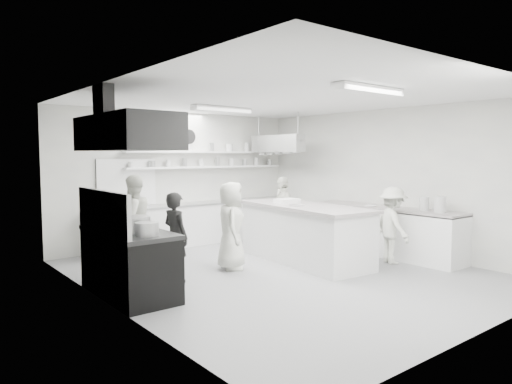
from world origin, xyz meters
TOP-DOWN VIEW (x-y plane):
  - floor at (0.00, 0.00)m, footprint 6.00×7.00m
  - ceiling at (0.00, 0.00)m, footprint 6.00×7.00m
  - wall_back at (0.00, 3.50)m, footprint 6.00×0.04m
  - wall_front at (0.00, -3.50)m, footprint 6.00×0.04m
  - wall_left at (-3.00, 0.00)m, footprint 0.04×7.00m
  - wall_right at (3.00, 0.00)m, footprint 0.04×7.00m
  - stove at (-2.60, 0.40)m, footprint 0.80×1.80m
  - exhaust_hood at (-2.60, 0.40)m, footprint 0.85×2.00m
  - back_counter at (0.30, 3.20)m, footprint 5.00×0.60m
  - shelf_lower at (0.70, 3.37)m, footprint 4.20×0.26m
  - shelf_upper at (0.70, 3.37)m, footprint 4.20×0.26m
  - pass_through_window at (-1.30, 3.48)m, footprint 1.30×0.04m
  - wall_clock at (0.20, 3.46)m, footprint 0.32×0.05m
  - right_counter at (2.65, -0.20)m, footprint 0.74×3.30m
  - pot_rack at (2.00, 2.40)m, footprint 0.30×1.60m
  - light_fixture_front at (0.00, -1.80)m, footprint 1.30×0.25m
  - light_fixture_rear at (0.00, 1.80)m, footprint 1.30×0.25m
  - prep_island at (0.92, 0.38)m, footprint 1.31×2.90m
  - stove_pot at (-2.60, 0.21)m, footprint 0.46×0.46m
  - cook_stove at (-1.70, 0.65)m, footprint 0.41×0.57m
  - cook_back at (-1.69, 2.31)m, footprint 0.93×0.79m
  - cook_island_left at (-0.54, 0.74)m, footprint 0.83×0.91m
  - cook_island_right at (1.35, 1.47)m, footprint 0.67×1.00m
  - cook_right at (2.10, -0.77)m, footprint 0.86×1.07m
  - bowl_island_a at (0.73, 0.39)m, footprint 0.27×0.27m
  - bowl_island_b at (0.69, 0.88)m, footprint 0.22×0.22m
  - bowl_right at (2.48, 0.04)m, footprint 0.30×0.30m

SIDE VIEW (x-z plane):
  - floor at x=0.00m, z-range -0.02..0.00m
  - stove at x=-2.60m, z-range 0.00..0.90m
  - back_counter at x=0.30m, z-range 0.00..0.92m
  - right_counter at x=2.65m, z-range 0.00..0.94m
  - prep_island at x=0.92m, z-range 0.00..1.04m
  - cook_right at x=2.10m, z-range 0.00..1.44m
  - cook_stove at x=-1.70m, z-range 0.00..1.45m
  - cook_island_left at x=-0.54m, z-range 0.00..1.56m
  - cook_island_right at x=1.35m, z-range 0.00..1.57m
  - cook_back at x=-1.69m, z-range 0.00..1.66m
  - bowl_right at x=2.48m, z-range 0.94..1.00m
  - stove_pot at x=-2.60m, z-range 0.91..1.17m
  - bowl_island_b at x=0.69m, z-range 1.04..1.09m
  - bowl_island_a at x=0.73m, z-range 1.04..1.10m
  - pass_through_window at x=-1.30m, z-range 0.95..1.95m
  - wall_back at x=0.00m, z-range 0.00..3.00m
  - wall_front at x=0.00m, z-range 0.00..3.00m
  - wall_left at x=-3.00m, z-range 0.00..3.00m
  - wall_right at x=3.00m, z-range 0.00..3.00m
  - shelf_lower at x=0.70m, z-range 1.73..1.77m
  - shelf_upper at x=0.70m, z-range 2.08..2.12m
  - pot_rack at x=2.00m, z-range 2.10..2.50m
  - exhaust_hood at x=-2.60m, z-range 2.10..2.60m
  - wall_clock at x=0.20m, z-range 2.29..2.61m
  - light_fixture_front at x=0.00m, z-range 2.89..2.99m
  - light_fixture_rear at x=0.00m, z-range 2.89..2.99m
  - ceiling at x=0.00m, z-range 3.00..3.02m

